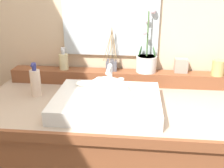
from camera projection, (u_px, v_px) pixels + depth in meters
back_ledge at (119, 77)px, 1.50m from camera, size 1.25×0.10×0.08m
sink_basin at (107, 104)px, 1.20m from camera, size 0.49×0.38×0.29m
soap_bar at (83, 84)px, 1.30m from camera, size 0.07×0.04×0.02m
potted_plant at (146, 60)px, 1.46m from camera, size 0.12×0.12×0.35m
soap_dispenser at (64, 61)px, 1.50m from camera, size 0.05×0.06×0.13m
tumbler_cup at (218, 68)px, 1.41m from camera, size 0.07×0.07×0.09m
reed_diffuser at (112, 64)px, 1.49m from camera, size 0.08×0.10×0.25m
trinket_box at (181, 65)px, 1.46m from camera, size 0.07×0.06×0.08m
lotion_bottle at (36, 82)px, 1.34m from camera, size 0.05×0.06×0.18m
mirror at (110, 5)px, 1.41m from camera, size 0.54×0.02×0.56m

